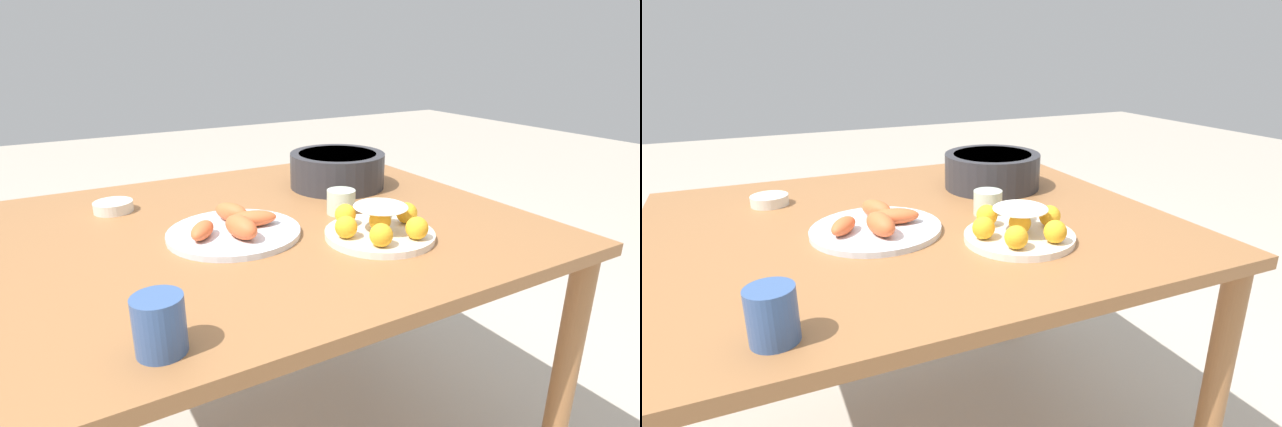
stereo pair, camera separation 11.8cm
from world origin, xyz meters
TOP-DOWN VIEW (x-y plane):
  - dining_table at (0.00, 0.00)m, footprint 1.26×1.06m
  - cake_plate at (0.18, -0.23)m, footprint 0.25×0.25m
  - serving_bowl at (0.32, 0.18)m, footprint 0.29×0.29m
  - sauce_bowl at (-0.31, 0.27)m, footprint 0.10×0.10m
  - seafood_platter at (-0.10, -0.05)m, footprint 0.31×0.31m
  - cup_near at (-0.36, -0.43)m, footprint 0.07×0.07m
  - cup_far at (0.20, -0.04)m, footprint 0.07×0.07m

SIDE VIEW (x-z plane):
  - dining_table at x=0.00m, z-range 0.29..1.06m
  - sauce_bowl at x=-0.31m, z-range 0.77..0.80m
  - seafood_platter at x=-0.10m, z-range 0.75..0.82m
  - cake_plate at x=0.18m, z-range 0.76..0.84m
  - cup_far at x=0.20m, z-range 0.77..0.83m
  - cup_near at x=-0.36m, z-range 0.77..0.86m
  - serving_bowl at x=0.32m, z-range 0.77..0.88m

